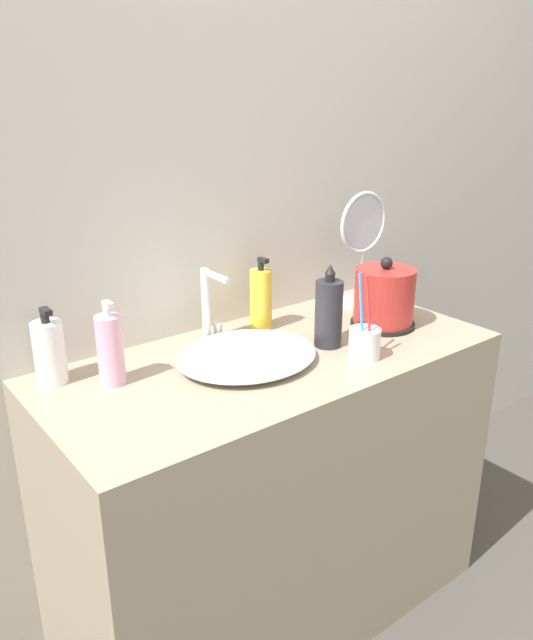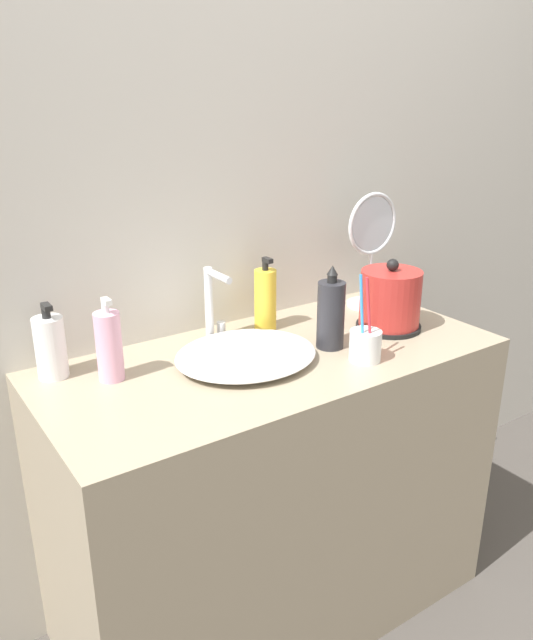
{
  "view_description": "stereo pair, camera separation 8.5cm",
  "coord_description": "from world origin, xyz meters",
  "px_view_note": "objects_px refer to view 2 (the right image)",
  "views": [
    {
      "loc": [
        -0.89,
        -0.85,
        1.43
      ],
      "look_at": [
        -0.02,
        0.27,
        0.9
      ],
      "focal_mm": 35.0,
      "sensor_mm": 36.0,
      "label": 1
    },
    {
      "loc": [
        -0.82,
        -0.9,
        1.43
      ],
      "look_at": [
        -0.02,
        0.27,
        0.9
      ],
      "focal_mm": 35.0,
      "sensor_mm": 36.0,
      "label": 2
    }
  ],
  "objects_px": {
    "hand_cream_bottle": "(265,299)",
    "vanity_mirror": "(371,246)",
    "electric_kettle": "(390,302)",
    "shampoo_bottle": "(50,347)",
    "mouthwash_bottle": "(331,314)",
    "faucet": "(213,302)",
    "lotion_bottle": "(109,346)",
    "toothbrush_cup": "(365,345)"
  },
  "relations": [
    {
      "from": "faucet",
      "to": "vanity_mirror",
      "type": "relative_size",
      "value": 0.57
    },
    {
      "from": "toothbrush_cup",
      "to": "mouthwash_bottle",
      "type": "distance_m",
      "value": 0.13
    },
    {
      "from": "hand_cream_bottle",
      "to": "vanity_mirror",
      "type": "distance_m",
      "value": 0.38
    },
    {
      "from": "electric_kettle",
      "to": "lotion_bottle",
      "type": "relative_size",
      "value": 1.01
    },
    {
      "from": "mouthwash_bottle",
      "to": "hand_cream_bottle",
      "type": "xyz_separation_m",
      "value": [
        -0.06,
        0.2,
        -0.0
      ]
    },
    {
      "from": "toothbrush_cup",
      "to": "lotion_bottle",
      "type": "relative_size",
      "value": 1.1
    },
    {
      "from": "faucet",
      "to": "toothbrush_cup",
      "type": "distance_m",
      "value": 0.41
    },
    {
      "from": "faucet",
      "to": "lotion_bottle",
      "type": "xyz_separation_m",
      "value": [
        -0.31,
        -0.08,
        -0.02
      ]
    },
    {
      "from": "faucet",
      "to": "hand_cream_bottle",
      "type": "bearing_deg",
      "value": -3.43
    },
    {
      "from": "faucet",
      "to": "vanity_mirror",
      "type": "xyz_separation_m",
      "value": [
        0.53,
        -0.03,
        0.08
      ]
    },
    {
      "from": "toothbrush_cup",
      "to": "shampoo_bottle",
      "type": "bearing_deg",
      "value": 152.74
    },
    {
      "from": "electric_kettle",
      "to": "lotion_bottle",
      "type": "bearing_deg",
      "value": 170.56
    },
    {
      "from": "shampoo_bottle",
      "to": "hand_cream_bottle",
      "type": "height_order",
      "value": "hand_cream_bottle"
    },
    {
      "from": "toothbrush_cup",
      "to": "shampoo_bottle",
      "type": "relative_size",
      "value": 1.2
    },
    {
      "from": "lotion_bottle",
      "to": "vanity_mirror",
      "type": "bearing_deg",
      "value": 3.27
    },
    {
      "from": "shampoo_bottle",
      "to": "toothbrush_cup",
      "type": "bearing_deg",
      "value": -27.26
    },
    {
      "from": "mouthwash_bottle",
      "to": "vanity_mirror",
      "type": "height_order",
      "value": "vanity_mirror"
    },
    {
      "from": "lotion_bottle",
      "to": "hand_cream_bottle",
      "type": "bearing_deg",
      "value": 7.95
    },
    {
      "from": "toothbrush_cup",
      "to": "vanity_mirror",
      "type": "xyz_separation_m",
      "value": [
        0.29,
        0.3,
        0.15
      ]
    },
    {
      "from": "electric_kettle",
      "to": "hand_cream_bottle",
      "type": "relative_size",
      "value": 0.97
    },
    {
      "from": "shampoo_bottle",
      "to": "hand_cream_bottle",
      "type": "relative_size",
      "value": 0.88
    },
    {
      "from": "electric_kettle",
      "to": "faucet",
      "type": "bearing_deg",
      "value": 155.57
    },
    {
      "from": "toothbrush_cup",
      "to": "hand_cream_bottle",
      "type": "height_order",
      "value": "toothbrush_cup"
    },
    {
      "from": "toothbrush_cup",
      "to": "mouthwash_bottle",
      "type": "xyz_separation_m",
      "value": [
        -0.02,
        0.11,
        0.05
      ]
    },
    {
      "from": "faucet",
      "to": "electric_kettle",
      "type": "relative_size",
      "value": 0.99
    },
    {
      "from": "vanity_mirror",
      "to": "mouthwash_bottle",
      "type": "bearing_deg",
      "value": -148.95
    },
    {
      "from": "shampoo_bottle",
      "to": "mouthwash_bottle",
      "type": "distance_m",
      "value": 0.68
    },
    {
      "from": "faucet",
      "to": "hand_cream_bottle",
      "type": "relative_size",
      "value": 0.96
    },
    {
      "from": "electric_kettle",
      "to": "hand_cream_bottle",
      "type": "xyz_separation_m",
      "value": [
        -0.28,
        0.19,
        0.01
      ]
    },
    {
      "from": "electric_kettle",
      "to": "vanity_mirror",
      "type": "height_order",
      "value": "vanity_mirror"
    },
    {
      "from": "shampoo_bottle",
      "to": "mouthwash_bottle",
      "type": "relative_size",
      "value": 0.83
    },
    {
      "from": "faucet",
      "to": "lotion_bottle",
      "type": "height_order",
      "value": "lotion_bottle"
    },
    {
      "from": "faucet",
      "to": "mouthwash_bottle",
      "type": "height_order",
      "value": "mouthwash_bottle"
    },
    {
      "from": "electric_kettle",
      "to": "vanity_mirror",
      "type": "relative_size",
      "value": 0.57
    },
    {
      "from": "mouthwash_bottle",
      "to": "hand_cream_bottle",
      "type": "bearing_deg",
      "value": 107.57
    },
    {
      "from": "electric_kettle",
      "to": "toothbrush_cup",
      "type": "bearing_deg",
      "value": -148.66
    },
    {
      "from": "toothbrush_cup",
      "to": "hand_cream_bottle",
      "type": "relative_size",
      "value": 1.06
    },
    {
      "from": "toothbrush_cup",
      "to": "mouthwash_bottle",
      "type": "bearing_deg",
      "value": 97.93
    },
    {
      "from": "mouthwash_bottle",
      "to": "vanity_mirror",
      "type": "relative_size",
      "value": 0.63
    },
    {
      "from": "electric_kettle",
      "to": "shampoo_bottle",
      "type": "height_order",
      "value": "electric_kettle"
    },
    {
      "from": "toothbrush_cup",
      "to": "vanity_mirror",
      "type": "height_order",
      "value": "vanity_mirror"
    },
    {
      "from": "lotion_bottle",
      "to": "shampoo_bottle",
      "type": "bearing_deg",
      "value": 140.02
    }
  ]
}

